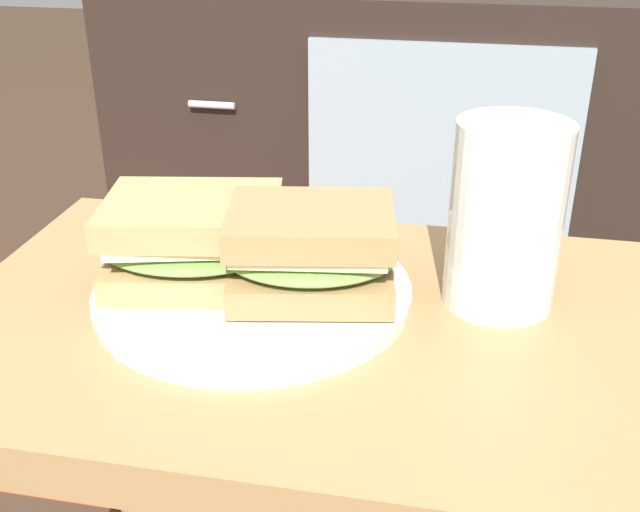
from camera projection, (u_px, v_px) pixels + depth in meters
name	position (u px, v px, depth m)	size (l,w,h in m)	color
side_table	(316.00, 412.00, 0.62)	(0.56, 0.36, 0.46)	#A37A4C
tv_cabinet	(383.00, 139.00, 1.49)	(0.96, 0.46, 0.58)	black
area_rug	(152.00, 368.00, 1.30)	(1.02, 0.62, 0.01)	maroon
plate	(253.00, 290.00, 0.60)	(0.25, 0.25, 0.01)	silver
sandwich_front	(194.00, 240.00, 0.59)	(0.16, 0.13, 0.07)	tan
sandwich_back	(311.00, 251.00, 0.57)	(0.15, 0.12, 0.07)	#9E7A4C
beer_glass	(505.00, 221.00, 0.57)	(0.08, 0.08, 0.14)	silver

